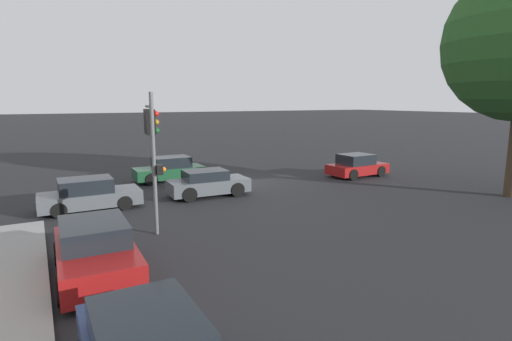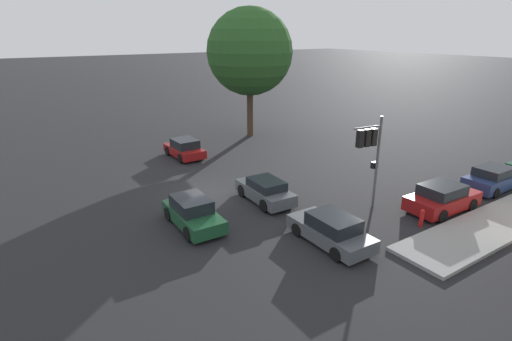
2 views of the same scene
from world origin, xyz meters
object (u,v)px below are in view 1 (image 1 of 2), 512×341
Objects in this scene: crossing_car_1 at (357,166)px; crossing_car_3 at (89,195)px; crossing_car_0 at (170,170)px; crossing_car_2 at (208,183)px; fire_hydrant at (66,235)px; parked_car_0 at (95,251)px; traffic_signal at (152,133)px.

crossing_car_1 is 15.82m from crossing_car_3.
crossing_car_2 is at bearing 97.47° from crossing_car_0.
fire_hydrant is (6.26, 9.36, -0.19)m from crossing_car_0.
parked_car_0 is (0.68, 7.41, 0.06)m from crossing_car_3.
parked_car_0 reaches higher than crossing_car_1.
parked_car_0 is at bearing 65.56° from crossing_car_0.
crossing_car_3 is at bearing 179.04° from crossing_car_1.
crossing_car_0 is at bearing 42.32° from crossing_car_3.
traffic_signal is at bearing -167.15° from fire_hydrant.
crossing_car_1 reaches higher than crossing_car_3.
crossing_car_0 is 0.97× the size of crossing_car_3.
fire_hydrant is at bearing -158.97° from traffic_signal.
crossing_car_3 is at bearing -104.55° from fire_hydrant.
crossing_car_0 is 4.72m from crossing_car_2.
crossing_car_0 is at bearing 98.82° from crossing_car_2.
crossing_car_1 is at bearing 159.34° from crossing_car_0.
traffic_signal is 1.24× the size of crossing_car_2.
crossing_car_2 reaches higher than fire_hydrant.
crossing_car_2 is 5.53m from crossing_car_3.
traffic_signal is 5.00m from parked_car_0.
traffic_signal is 4.42m from fire_hydrant.
fire_hydrant is at bearing 57.28° from crossing_car_0.
crossing_car_2 is 4.40× the size of fire_hydrant.
traffic_signal reaches higher than crossing_car_3.
crossing_car_1 is 0.96× the size of crossing_car_2.
parked_car_0 is 2.62m from fire_hydrant.
parked_car_0 is at bearing 102.88° from fire_hydrant.
crossing_car_1 is at bearing 116.17° from parked_car_0.
crossing_car_3 reaches higher than crossing_car_2.
crossing_car_0 reaches higher than crossing_car_2.
traffic_signal is 6.16m from crossing_car_2.
crossing_car_3 is 5.03m from fire_hydrant.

